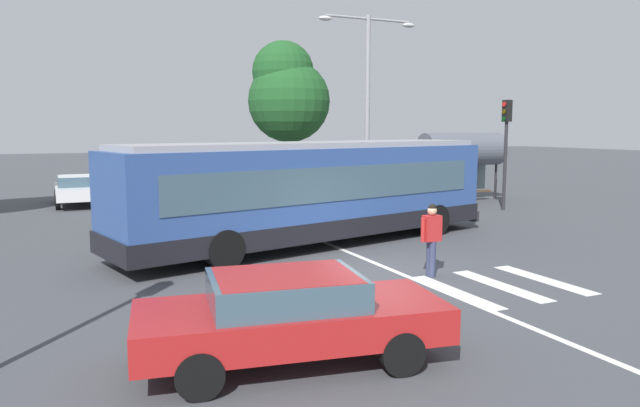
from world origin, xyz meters
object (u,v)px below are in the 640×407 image
(foreground_sedan, at_px, (290,313))
(twin_arm_street_lamp, at_px, (368,89))
(parked_car_charcoal, at_px, (138,186))
(bus_stop_shelter, at_px, (462,151))
(city_transit_bus, at_px, (314,192))
(parked_car_champagne, at_px, (347,179))
(pedestrian_crossing_street, at_px, (432,236))
(parked_car_blue, at_px, (197,184))
(parked_car_red, at_px, (299,181))
(background_tree_right, at_px, (287,93))
(parked_car_white, at_px, (77,188))
(parked_car_teal, at_px, (249,182))
(traffic_light_far_corner, at_px, (506,137))

(foreground_sedan, xyz_separation_m, twin_arm_street_lamp, (9.53, 14.94, 4.38))
(parked_car_charcoal, bearing_deg, bus_stop_shelter, -22.62)
(city_transit_bus, bearing_deg, parked_car_champagne, 59.05)
(pedestrian_crossing_street, distance_m, parked_car_blue, 17.46)
(parked_car_charcoal, bearing_deg, parked_car_red, -2.34)
(foreground_sedan, distance_m, twin_arm_street_lamp, 18.26)
(bus_stop_shelter, bearing_deg, pedestrian_crossing_street, -130.28)
(parked_car_blue, height_order, background_tree_right, background_tree_right)
(parked_car_champagne, bearing_deg, bus_stop_shelter, -60.11)
(parked_car_white, xyz_separation_m, parked_car_teal, (8.05, -0.31, 0.00))
(parked_car_blue, relative_size, twin_arm_street_lamp, 0.56)
(parked_car_charcoal, bearing_deg, city_transit_bus, -74.99)
(traffic_light_far_corner, xyz_separation_m, background_tree_right, (-4.26, 14.37, 2.50))
(traffic_light_far_corner, height_order, bus_stop_shelter, traffic_light_far_corner)
(parked_car_teal, height_order, background_tree_right, background_tree_right)
(parked_car_champagne, bearing_deg, foreground_sedan, -119.09)
(foreground_sedan, bearing_deg, city_transit_bus, 63.91)
(pedestrian_crossing_street, relative_size, parked_car_teal, 0.37)
(parked_car_white, xyz_separation_m, parked_car_blue, (5.42, -0.16, 0.00))
(pedestrian_crossing_street, height_order, parked_car_red, pedestrian_crossing_street)
(parked_car_teal, bearing_deg, city_transit_bus, -98.95)
(parked_car_white, distance_m, parked_car_teal, 8.05)
(parked_car_white, distance_m, twin_arm_street_lamp, 13.82)
(parked_car_red, xyz_separation_m, traffic_light_far_corner, (5.79, -8.83, 2.35))
(parked_car_white, bearing_deg, foreground_sedan, -84.33)
(city_transit_bus, relative_size, parked_car_blue, 2.73)
(parked_car_charcoal, bearing_deg, traffic_light_far_corner, -33.43)
(pedestrian_crossing_street, relative_size, bus_stop_shelter, 0.40)
(pedestrian_crossing_street, xyz_separation_m, parked_car_red, (3.73, 17.10, -0.20))
(parked_car_champagne, bearing_deg, city_transit_bus, -120.95)
(parked_car_champagne, relative_size, background_tree_right, 0.53)
(pedestrian_crossing_street, distance_m, parked_car_red, 17.50)
(pedestrian_crossing_street, height_order, parked_car_charcoal, pedestrian_crossing_street)
(city_transit_bus, bearing_deg, traffic_light_far_corner, 19.06)
(pedestrian_crossing_street, bearing_deg, bus_stop_shelter, 49.72)
(traffic_light_far_corner, height_order, background_tree_right, background_tree_right)
(parked_car_blue, relative_size, parked_car_champagne, 1.00)
(traffic_light_far_corner, bearing_deg, bus_stop_shelter, 85.32)
(pedestrian_crossing_street, distance_m, parked_car_charcoal, 17.97)
(parked_car_blue, distance_m, parked_car_champagne, 8.13)
(parked_car_champagne, bearing_deg, parked_car_teal, 179.01)
(city_transit_bus, relative_size, foreground_sedan, 2.67)
(pedestrian_crossing_street, height_order, bus_stop_shelter, bus_stop_shelter)
(parked_car_blue, distance_m, parked_car_red, 5.31)
(city_transit_bus, relative_size, parked_car_red, 2.73)
(city_transit_bus, xyz_separation_m, pedestrian_crossing_street, (0.93, -4.67, -0.62))
(parked_car_charcoal, height_order, parked_car_blue, same)
(parked_car_champagne, xyz_separation_m, bus_stop_shelter, (3.22, -5.61, 1.65))
(parked_car_blue, relative_size, parked_car_teal, 1.01)
(parked_car_champagne, distance_m, bus_stop_shelter, 6.68)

